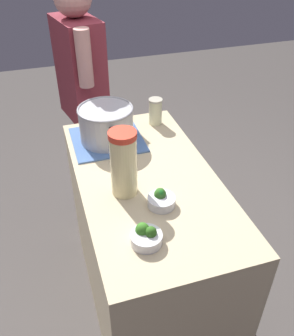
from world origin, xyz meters
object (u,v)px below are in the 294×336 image
(lemonade_pitcher, at_px, (124,163))
(mason_jar, at_px, (155,111))
(cooking_pot, at_px, (106,123))
(broccoli_bowl_front, at_px, (161,199))
(broccoli_bowl_center, at_px, (146,236))
(person_cook, at_px, (85,106))

(lemonade_pitcher, bearing_deg, mason_jar, -30.67)
(cooking_pot, height_order, mason_jar, cooking_pot)
(broccoli_bowl_front, bearing_deg, mason_jar, -16.51)
(lemonade_pitcher, xyz_separation_m, broccoli_bowl_center, (-0.29, -0.00, -0.12))
(person_cook, bearing_deg, mason_jar, -140.53)
(broccoli_bowl_front, height_order, broccoli_bowl_center, broccoli_bowl_center)
(broccoli_bowl_front, bearing_deg, lemonade_pitcher, 44.14)
(lemonade_pitcher, bearing_deg, person_cook, 1.34)
(lemonade_pitcher, relative_size, broccoli_bowl_center, 2.51)
(cooking_pot, xyz_separation_m, person_cook, (0.49, 0.04, -0.13))
(mason_jar, xyz_separation_m, broccoli_bowl_center, (-0.81, 0.30, -0.05))
(lemonade_pitcher, relative_size, mason_jar, 2.01)
(broccoli_bowl_front, bearing_deg, broccoli_bowl_center, 146.41)
(lemonade_pitcher, bearing_deg, broccoli_bowl_front, -135.86)
(cooking_pot, relative_size, broccoli_bowl_center, 2.98)
(broccoli_bowl_center, height_order, person_cook, person_cook)
(cooking_pot, distance_m, broccoli_bowl_front, 0.55)
(lemonade_pitcher, relative_size, broccoli_bowl_front, 2.58)
(cooking_pot, relative_size, broccoli_bowl_front, 3.06)
(broccoli_bowl_center, xyz_separation_m, person_cook, (1.21, 0.02, -0.06))
(mason_jar, xyz_separation_m, broccoli_bowl_front, (-0.64, 0.19, -0.04))
(lemonade_pitcher, height_order, broccoli_bowl_center, lemonade_pitcher)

